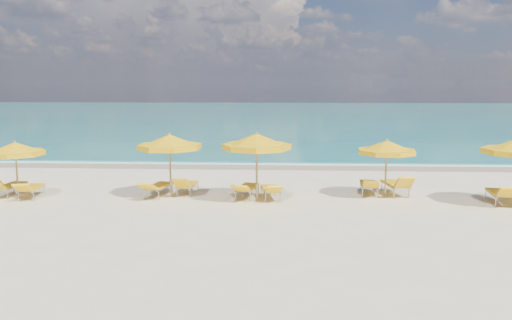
{
  "coord_description": "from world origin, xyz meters",
  "views": [
    {
      "loc": [
        0.99,
        -17.43,
        4.11
      ],
      "look_at": [
        0.0,
        1.5,
        1.2
      ],
      "focal_mm": 35.0,
      "sensor_mm": 36.0,
      "label": 1
    }
  ],
  "objects": [
    {
      "name": "foam_line",
      "position": [
        0.0,
        8.2,
        0.0
      ],
      "size": [
        120.0,
        1.2,
        0.03
      ],
      "primitive_type": "cube",
      "color": "white",
      "rests_on": "ground"
    },
    {
      "name": "umbrella_3",
      "position": [
        -3.05,
        0.2,
        2.01
      ],
      "size": [
        3.01,
        3.01,
        2.36
      ],
      "rotation": [
        0.0,
        0.0,
        0.37
      ],
      "color": "#9C824E",
      "rests_on": "ground"
    },
    {
      "name": "lounger_5_right",
      "position": [
        5.25,
        1.09,
        0.23
      ],
      "size": [
        0.91,
        1.92,
        0.89
      ],
      "rotation": [
        0.0,
        0.0,
        0.16
      ],
      "color": "#A5A8AD",
      "rests_on": "ground"
    },
    {
      "name": "umbrella_2",
      "position": [
        -8.52,
        -0.28,
        1.79
      ],
      "size": [
        2.52,
        2.52,
        2.1
      ],
      "rotation": [
        0.0,
        0.0,
        0.25
      ],
      "color": "#9C824E",
      "rests_on": "ground"
    },
    {
      "name": "whitecap_far",
      "position": [
        8.0,
        24.0,
        0.0
      ],
      "size": [
        18.0,
        0.3,
        0.05
      ],
      "primitive_type": "cube",
      "color": "white",
      "rests_on": "ground"
    },
    {
      "name": "lounger_4_left",
      "position": [
        -0.26,
        0.26,
        0.22
      ],
      "size": [
        0.94,
        1.93,
        0.7
      ],
      "rotation": [
        0.0,
        0.0,
        -0.19
      ],
      "color": "#A5A8AD",
      "rests_on": "ground"
    },
    {
      "name": "lounger_2_right",
      "position": [
        -8.11,
        -0.12,
        0.21
      ],
      "size": [
        0.77,
        1.79,
        0.73
      ],
      "rotation": [
        0.0,
        0.0,
        0.12
      ],
      "color": "#A5A8AD",
      "rests_on": "ground"
    },
    {
      "name": "umbrella_5",
      "position": [
        4.76,
        0.55,
        1.83
      ],
      "size": [
        2.56,
        2.56,
        2.15
      ],
      "rotation": [
        0.0,
        0.0,
        0.24
      ],
      "color": "#9C824E",
      "rests_on": "ground"
    },
    {
      "name": "ground_plane",
      "position": [
        0.0,
        0.0,
        0.0
      ],
      "size": [
        120.0,
        120.0,
        0.0
      ],
      "primitive_type": "plane",
      "color": "beige"
    },
    {
      "name": "ocean",
      "position": [
        0.0,
        48.0,
        0.0
      ],
      "size": [
        120.0,
        80.0,
        0.3
      ],
      "primitive_type": "cube",
      "color": "#14726C",
      "rests_on": "ground"
    },
    {
      "name": "lounger_2_left",
      "position": [
        -9.07,
        0.13,
        0.22
      ],
      "size": [
        0.74,
        1.76,
        0.85
      ],
      "rotation": [
        0.0,
        0.0,
        -0.09
      ],
      "color": "#A5A8AD",
      "rests_on": "ground"
    },
    {
      "name": "lounger_3_right",
      "position": [
        -2.56,
        0.78,
        0.21
      ],
      "size": [
        0.71,
        1.68,
        0.78
      ],
      "rotation": [
        0.0,
        0.0,
        -0.1
      ],
      "color": "#A5A8AD",
      "rests_on": "ground"
    },
    {
      "name": "wet_sand_band",
      "position": [
        0.0,
        7.4,
        0.0
      ],
      "size": [
        120.0,
        2.6,
        0.01
      ],
      "primitive_type": "cube",
      "color": "tan",
      "rests_on": "ground"
    },
    {
      "name": "lounger_3_left",
      "position": [
        -3.55,
        0.36,
        0.22
      ],
      "size": [
        0.96,
        1.93,
        0.7
      ],
      "rotation": [
        0.0,
        0.0,
        -0.21
      ],
      "color": "#A5A8AD",
      "rests_on": "ground"
    },
    {
      "name": "umbrella_4",
      "position": [
        0.11,
        -0.23,
        2.1
      ],
      "size": [
        2.51,
        2.51,
        2.46
      ],
      "rotation": [
        0.0,
        0.0,
        0.03
      ],
      "color": "#9C824E",
      "rests_on": "ground"
    },
    {
      "name": "lounger_5_left",
      "position": [
        4.27,
        1.11,
        0.22
      ],
      "size": [
        0.74,
        1.86,
        0.74
      ],
      "rotation": [
        0.0,
        0.0,
        -0.08
      ],
      "color": "#A5A8AD",
      "rests_on": "ground"
    },
    {
      "name": "whitecap_near",
      "position": [
        -6.0,
        17.0,
        0.0
      ],
      "size": [
        14.0,
        0.36,
        0.05
      ],
      "primitive_type": "cube",
      "color": "white",
      "rests_on": "ground"
    },
    {
      "name": "lounger_6_left",
      "position": [
        8.52,
        -0.16,
        0.22
      ],
      "size": [
        0.78,
        1.81,
        0.81
      ],
      "rotation": [
        0.0,
        0.0,
        -0.11
      ],
      "color": "#A5A8AD",
      "rests_on": "ground"
    },
    {
      "name": "lounger_4_right",
      "position": [
        0.6,
        0.12,
        0.21
      ],
      "size": [
        0.86,
        1.81,
        0.71
      ],
      "rotation": [
        0.0,
        0.0,
        0.18
      ],
      "color": "#A5A8AD",
      "rests_on": "ground"
    }
  ]
}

